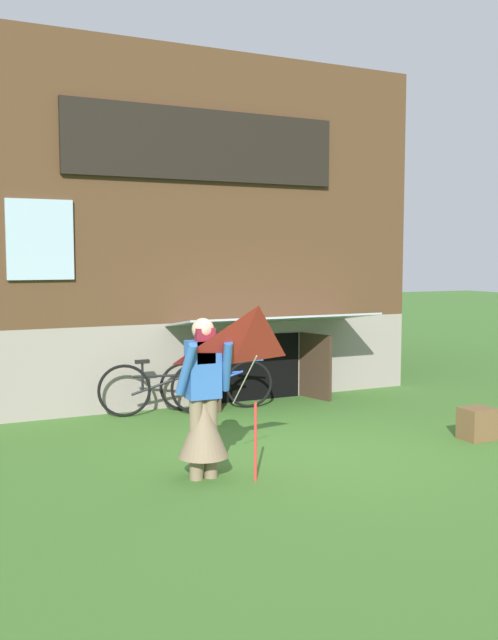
% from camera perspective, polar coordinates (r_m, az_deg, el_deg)
% --- Properties ---
extents(ground_plane, '(60.00, 60.00, 0.00)m').
position_cam_1_polar(ground_plane, '(8.41, 4.23, -10.65)').
color(ground_plane, '#3D6B28').
extents(log_house, '(7.45, 6.67, 5.40)m').
position_cam_1_polar(log_house, '(13.43, -8.02, 6.86)').
color(log_house, gray).
rests_on(log_house, ground_plane).
extents(person, '(0.61, 0.53, 1.67)m').
position_cam_1_polar(person, '(7.30, -3.70, -7.39)').
color(person, '#7F6B51').
rests_on(person, ground_plane).
extents(kite, '(0.98, 0.93, 1.72)m').
position_cam_1_polar(kite, '(6.84, 0.79, -2.48)').
color(kite, red).
rests_on(kite, ground_plane).
extents(bicycle_blue, '(1.69, 0.42, 0.78)m').
position_cam_1_polar(bicycle_blue, '(10.62, -2.64, -5.21)').
color(bicycle_blue, black).
rests_on(bicycle_blue, ground_plane).
extents(bicycle_black, '(1.75, 0.48, 0.82)m').
position_cam_1_polar(bicycle_black, '(10.28, -7.16, -5.50)').
color(bicycle_black, black).
rests_on(bicycle_black, ground_plane).
extents(wooden_crate, '(0.39, 0.33, 0.40)m').
position_cam_1_polar(wooden_crate, '(9.38, 17.95, -7.97)').
color(wooden_crate, brown).
rests_on(wooden_crate, ground_plane).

